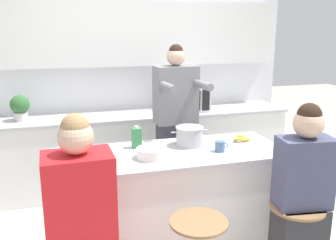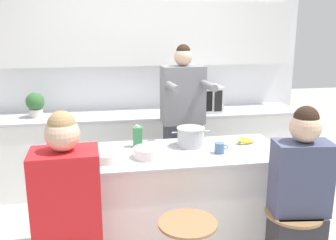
# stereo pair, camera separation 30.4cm
# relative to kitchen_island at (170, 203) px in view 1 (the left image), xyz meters

# --- Properties ---
(wall_back) EXTENTS (4.00, 0.22, 2.70)m
(wall_back) POSITION_rel_kitchen_island_xyz_m (0.00, 1.77, 1.08)
(wall_back) COLOR white
(wall_back) RESTS_ON ground_plane
(back_counter) EXTENTS (3.71, 0.62, 0.91)m
(back_counter) POSITION_rel_kitchen_island_xyz_m (0.00, 1.48, -0.01)
(back_counter) COLOR white
(back_counter) RESTS_ON ground_plane
(kitchen_island) EXTENTS (1.89, 0.74, 0.92)m
(kitchen_island) POSITION_rel_kitchen_island_xyz_m (0.00, 0.00, 0.00)
(kitchen_island) COLOR black
(kitchen_island) RESTS_ON ground_plane
(person_cooking) EXTENTS (0.45, 0.56, 1.74)m
(person_cooking) POSITION_rel_kitchen_island_xyz_m (0.26, 0.70, 0.40)
(person_cooking) COLOR #383842
(person_cooking) RESTS_ON ground_plane
(person_wrapped_blanket) EXTENTS (0.42, 0.30, 1.43)m
(person_wrapped_blanket) POSITION_rel_kitchen_island_xyz_m (-0.76, -0.66, 0.22)
(person_wrapped_blanket) COLOR red
(person_wrapped_blanket) RESTS_ON ground_plane
(person_seated_near) EXTENTS (0.41, 0.31, 1.41)m
(person_seated_near) POSITION_rel_kitchen_island_xyz_m (0.78, -0.66, 0.19)
(person_seated_near) COLOR #333338
(person_seated_near) RESTS_ON ground_plane
(cooking_pot) EXTENTS (0.33, 0.24, 0.16)m
(cooking_pot) POSITION_rel_kitchen_island_xyz_m (0.20, 0.12, 0.53)
(cooking_pot) COLOR #B7BABC
(cooking_pot) RESTS_ON kitchen_island
(fruit_bowl) EXTENTS (0.23, 0.23, 0.08)m
(fruit_bowl) POSITION_rel_kitchen_island_xyz_m (-0.18, -0.10, 0.49)
(fruit_bowl) COLOR white
(fruit_bowl) RESTS_ON kitchen_island
(mixing_bowl_steel) EXTENTS (0.21, 0.21, 0.07)m
(mixing_bowl_steel) POSITION_rel_kitchen_island_xyz_m (-0.51, -0.13, 0.49)
(mixing_bowl_steel) COLOR silver
(mixing_bowl_steel) RESTS_ON kitchen_island
(coffee_cup_near) EXTENTS (0.11, 0.08, 0.09)m
(coffee_cup_near) POSITION_rel_kitchen_island_xyz_m (0.39, -0.10, 0.50)
(coffee_cup_near) COLOR #4C7099
(coffee_cup_near) RESTS_ON kitchen_island
(coffee_cup_far) EXTENTS (0.11, 0.08, 0.10)m
(coffee_cup_far) POSITION_rel_kitchen_island_xyz_m (-0.68, -0.04, 0.50)
(coffee_cup_far) COLOR white
(coffee_cup_far) RESTS_ON kitchen_island
(banana_bunch) EXTENTS (0.18, 0.13, 0.06)m
(banana_bunch) POSITION_rel_kitchen_island_xyz_m (0.68, 0.11, 0.48)
(banana_bunch) COLOR yellow
(banana_bunch) RESTS_ON kitchen_island
(juice_carton) EXTENTS (0.07, 0.07, 0.19)m
(juice_carton) POSITION_rel_kitchen_island_xyz_m (-0.24, 0.19, 0.54)
(juice_carton) COLOR #38844C
(juice_carton) RESTS_ON kitchen_island
(microwave) EXTENTS (0.51, 0.34, 0.31)m
(microwave) POSITION_rel_kitchen_island_xyz_m (0.62, 1.44, 0.60)
(microwave) COLOR white
(microwave) RESTS_ON back_counter
(potted_plant) EXTENTS (0.20, 0.20, 0.28)m
(potted_plant) POSITION_rel_kitchen_island_xyz_m (-1.26, 1.48, 0.60)
(potted_plant) COLOR beige
(potted_plant) RESTS_ON back_counter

